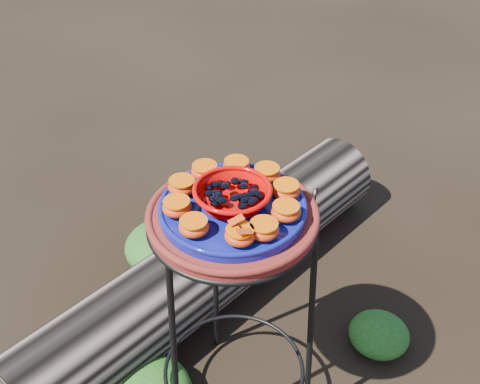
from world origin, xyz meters
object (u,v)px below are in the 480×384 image
object	(u,v)px
terracotta_saucer	(233,218)
red_bowl	(232,197)
plant_stand	(234,323)
cobalt_plate	(233,209)
driftwood_log	(213,263)

from	to	relation	value
terracotta_saucer	red_bowl	xyz separation A→B (m)	(0.00, 0.00, 0.06)
plant_stand	cobalt_plate	bearing A→B (deg)	0.00
cobalt_plate	red_bowl	distance (m)	0.03
plant_stand	driftwood_log	xyz separation A→B (m)	(0.04, 0.45, -0.21)
terracotta_saucer	driftwood_log	size ratio (longest dim) A/B	0.26
terracotta_saucer	plant_stand	bearing A→B (deg)	0.00
red_bowl	driftwood_log	size ratio (longest dim) A/B	0.11
plant_stand	driftwood_log	size ratio (longest dim) A/B	0.45
terracotta_saucer	cobalt_plate	bearing A→B (deg)	0.00
terracotta_saucer	driftwood_log	distance (m)	0.73
driftwood_log	cobalt_plate	bearing A→B (deg)	-95.58
plant_stand	red_bowl	size ratio (longest dim) A/B	4.13
cobalt_plate	plant_stand	bearing A→B (deg)	0.00
terracotta_saucer	cobalt_plate	world-z (taller)	cobalt_plate
red_bowl	plant_stand	bearing A→B (deg)	0.00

